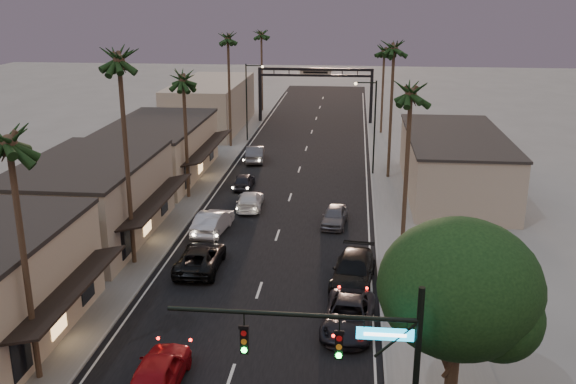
% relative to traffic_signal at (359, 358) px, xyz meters
% --- Properties ---
extents(ground, '(200.00, 200.00, 0.00)m').
position_rel_traffic_signal_xyz_m(ground, '(-5.69, 36.00, -5.08)').
color(ground, slate).
rests_on(ground, ground).
extents(road, '(14.00, 120.00, 0.02)m').
position_rel_traffic_signal_xyz_m(road, '(-5.69, 41.00, -5.08)').
color(road, black).
rests_on(road, ground).
extents(sidewalk_left, '(5.00, 92.00, 0.12)m').
position_rel_traffic_signal_xyz_m(sidewalk_left, '(-15.19, 48.00, -5.02)').
color(sidewalk_left, slate).
rests_on(sidewalk_left, ground).
extents(sidewalk_right, '(5.00, 92.00, 0.12)m').
position_rel_traffic_signal_xyz_m(sidewalk_right, '(3.81, 48.00, -5.02)').
color(sidewalk_right, slate).
rests_on(sidewalk_right, ground).
extents(storefront_mid, '(8.00, 14.00, 5.50)m').
position_rel_traffic_signal_xyz_m(storefront_mid, '(-18.69, 22.00, -2.33)').
color(storefront_mid, '#A09680').
rests_on(storefront_mid, ground).
extents(storefront_far, '(8.00, 16.00, 5.00)m').
position_rel_traffic_signal_xyz_m(storefront_far, '(-18.69, 38.00, -2.58)').
color(storefront_far, '#BDAC90').
rests_on(storefront_far, ground).
extents(storefront_dist, '(8.00, 20.00, 6.00)m').
position_rel_traffic_signal_xyz_m(storefront_dist, '(-18.69, 61.00, -2.08)').
color(storefront_dist, '#A09680').
rests_on(storefront_dist, ground).
extents(building_right, '(8.00, 18.00, 5.00)m').
position_rel_traffic_signal_xyz_m(building_right, '(8.31, 36.00, -2.58)').
color(building_right, '#A09680').
rests_on(building_right, ground).
extents(traffic_signal, '(8.51, 0.22, 7.80)m').
position_rel_traffic_signal_xyz_m(traffic_signal, '(0.00, 0.00, 0.00)').
color(traffic_signal, black).
rests_on(traffic_signal, ground).
extents(corner_tree, '(6.20, 6.20, 8.80)m').
position_rel_traffic_signal_xyz_m(corner_tree, '(3.79, 3.45, 0.90)').
color(corner_tree, '#38281C').
rests_on(corner_tree, ground).
extents(arch, '(15.20, 0.40, 7.27)m').
position_rel_traffic_signal_xyz_m(arch, '(-5.69, 66.00, 0.45)').
color(arch, black).
rests_on(arch, ground).
extents(streetlight_right, '(2.13, 0.30, 9.00)m').
position_rel_traffic_signal_xyz_m(streetlight_right, '(1.23, 41.00, 0.25)').
color(streetlight_right, black).
rests_on(streetlight_right, ground).
extents(streetlight_left, '(2.13, 0.30, 9.00)m').
position_rel_traffic_signal_xyz_m(streetlight_left, '(-12.61, 54.00, 0.25)').
color(streetlight_left, black).
rests_on(streetlight_left, ground).
extents(palm_la, '(3.20, 3.20, 13.20)m').
position_rel_traffic_signal_xyz_m(palm_la, '(-14.29, 5.00, 6.36)').
color(palm_la, '#38281C').
rests_on(palm_la, ground).
extents(palm_lb, '(3.20, 3.20, 15.20)m').
position_rel_traffic_signal_xyz_m(palm_lb, '(-14.29, 18.00, 8.30)').
color(palm_lb, '#38281C').
rests_on(palm_lb, ground).
extents(palm_lc, '(3.20, 3.20, 12.20)m').
position_rel_traffic_signal_xyz_m(palm_lc, '(-14.29, 32.00, 5.39)').
color(palm_lc, '#38281C').
rests_on(palm_lc, ground).
extents(palm_ld, '(3.20, 3.20, 14.20)m').
position_rel_traffic_signal_xyz_m(palm_ld, '(-14.29, 51.00, 7.33)').
color(palm_ld, '#38281C').
rests_on(palm_ld, ground).
extents(palm_ra, '(3.20, 3.20, 13.20)m').
position_rel_traffic_signal_xyz_m(palm_ra, '(2.91, 20.00, 6.36)').
color(palm_ra, '#38281C').
rests_on(palm_ra, ground).
extents(palm_rb, '(3.20, 3.20, 14.20)m').
position_rel_traffic_signal_xyz_m(palm_rb, '(2.91, 40.00, 7.33)').
color(palm_rb, '#38281C').
rests_on(palm_rb, ground).
extents(palm_rc, '(3.20, 3.20, 12.20)m').
position_rel_traffic_signal_xyz_m(palm_rc, '(2.91, 60.00, 5.39)').
color(palm_rc, '#38281C').
rests_on(palm_rc, ground).
extents(palm_far, '(3.20, 3.20, 13.20)m').
position_rel_traffic_signal_xyz_m(palm_far, '(-13.99, 74.00, 6.36)').
color(palm_far, '#38281C').
rests_on(palm_far, ground).
extents(oncoming_red, '(2.05, 5.06, 1.72)m').
position_rel_traffic_signal_xyz_m(oncoming_red, '(-8.64, 4.82, -4.22)').
color(oncoming_red, maroon).
rests_on(oncoming_red, ground).
extents(oncoming_pickup, '(2.65, 5.61, 1.55)m').
position_rel_traffic_signal_xyz_m(oncoming_pickup, '(-9.83, 17.64, -4.31)').
color(oncoming_pickup, black).
rests_on(oncoming_pickup, ground).
extents(oncoming_silver, '(2.30, 5.27, 1.68)m').
position_rel_traffic_signal_xyz_m(oncoming_silver, '(-10.43, 24.04, -4.24)').
color(oncoming_silver, '#AFAFB4').
rests_on(oncoming_silver, ground).
extents(oncoming_white, '(2.22, 4.89, 1.39)m').
position_rel_traffic_signal_xyz_m(oncoming_white, '(-8.62, 29.77, -4.39)').
color(oncoming_white, silver).
rests_on(oncoming_white, ground).
extents(oncoming_dgrey, '(1.63, 3.96, 1.34)m').
position_rel_traffic_signal_xyz_m(oncoming_dgrey, '(-10.07, 35.27, -4.41)').
color(oncoming_dgrey, black).
rests_on(oncoming_dgrey, ground).
extents(oncoming_grey_far, '(2.29, 5.17, 1.65)m').
position_rel_traffic_signal_xyz_m(oncoming_grey_far, '(-10.53, 44.76, -4.26)').
color(oncoming_grey_far, '#4A4A4F').
rests_on(oncoming_grey_far, ground).
extents(curbside_near, '(2.96, 5.66, 1.52)m').
position_rel_traffic_signal_xyz_m(curbside_near, '(-0.41, 11.00, -4.32)').
color(curbside_near, black).
rests_on(curbside_near, ground).
extents(curbside_black, '(3.03, 6.05, 1.69)m').
position_rel_traffic_signal_xyz_m(curbside_black, '(-0.19, 16.50, -4.24)').
color(curbside_black, black).
rests_on(curbside_black, ground).
extents(curbside_grey, '(2.11, 4.37, 1.44)m').
position_rel_traffic_signal_xyz_m(curbside_grey, '(-1.66, 26.58, -4.36)').
color(curbside_grey, '#56555B').
rests_on(curbside_grey, ground).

